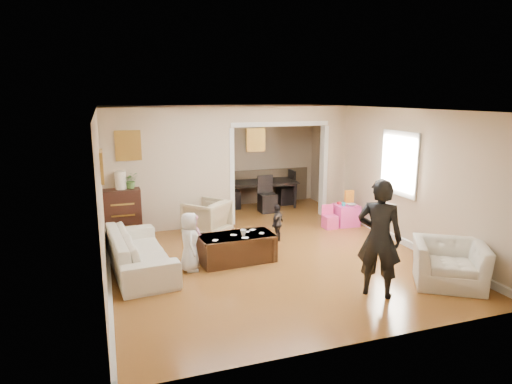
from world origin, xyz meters
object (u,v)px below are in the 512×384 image
object	(u,v)px
coffee_cup	(243,232)
child_kneel_b	(193,237)
coffee_table	(237,248)
child_kneel_a	(190,242)
sofa	(139,251)
dining_table	(259,193)
dresser	(123,213)
table_lamp	(121,180)
cyan_cup	(344,204)
child_toddler	(277,223)
play_table	(346,215)
armchair_back	(207,218)
armchair_front	(449,264)
adult_person	(379,238)

from	to	relation	value
coffee_cup	child_kneel_b	world-z (taller)	child_kneel_b
coffee_table	child_kneel_a	world-z (taller)	child_kneel_a
sofa	dining_table	xyz separation A→B (m)	(3.30, 3.47, 0.01)
dresser	table_lamp	xyz separation A→B (m)	(0.00, 0.00, 0.68)
dining_table	child_kneel_a	distance (m)	4.54
dresser	coffee_table	world-z (taller)	dresser
cyan_cup	dining_table	world-z (taller)	dining_table
dresser	child_toddler	distance (m)	3.15
dresser	child_toddler	xyz separation A→B (m)	(2.85, -1.33, -0.12)
dresser	child_kneel_a	xyz separation A→B (m)	(0.95, -2.23, -0.01)
sofa	child_kneel_b	xyz separation A→B (m)	(0.93, 0.15, 0.09)
play_table	dresser	bearing A→B (deg)	171.27
cyan_cup	child_kneel_a	bearing A→B (deg)	-158.49
child_kneel_a	play_table	bearing A→B (deg)	-62.60
armchair_back	armchair_front	world-z (taller)	armchair_back
child_kneel_a	cyan_cup	bearing A→B (deg)	-62.74
coffee_table	child_kneel_a	bearing A→B (deg)	-169.99
sofa	coffee_cup	distance (m)	1.76
armchair_back	play_table	xyz separation A→B (m)	(3.09, -0.31, -0.13)
armchair_back	dining_table	xyz separation A→B (m)	(1.83, 1.97, -0.03)
sofa	cyan_cup	size ratio (longest dim) A/B	27.63
cyan_cup	sofa	bearing A→B (deg)	-165.60
play_table	dining_table	xyz separation A→B (m)	(-1.26, 2.28, 0.11)
coffee_cup	child_toddler	xyz separation A→B (m)	(0.95, 0.80, -0.15)
sofa	play_table	bearing A→B (deg)	-80.52
play_table	child_kneel_a	world-z (taller)	child_kneel_a
child_kneel_b	armchair_back	bearing A→B (deg)	-45.97
armchair_back	child_toddler	world-z (taller)	child_toddler
dresser	dining_table	bearing A→B (deg)	24.09
coffee_table	child_kneel_b	bearing A→B (deg)	156.80
armchair_back	play_table	distance (m)	3.11
child_kneel_b	child_kneel_a	bearing A→B (deg)	137.31
armchair_back	child_kneel_a	world-z (taller)	child_kneel_a
play_table	coffee_cup	bearing A→B (deg)	-153.67
coffee_table	dining_table	bearing A→B (deg)	65.30
table_lamp	dining_table	distance (m)	3.89
coffee_cup	child_kneel_b	bearing A→B (deg)	156.37
coffee_table	play_table	distance (m)	3.23
armchair_front	dresser	xyz separation A→B (m)	(-4.58, 4.05, 0.17)
armchair_back	dresser	xyz separation A→B (m)	(-1.64, 0.42, 0.13)
table_lamp	child_toddler	size ratio (longest dim) A/B	0.48
armchair_front	coffee_cup	bearing A→B (deg)	176.94
armchair_front	coffee_cup	distance (m)	3.31
adult_person	child_kneel_a	size ratio (longest dim) A/B	1.75
armchair_back	table_lamp	distance (m)	1.88
table_lamp	dresser	bearing A→B (deg)	0.00
armchair_front	child_kneel_a	distance (m)	4.07
coffee_table	cyan_cup	bearing A→B (deg)	24.68
coffee_table	adult_person	xyz separation A→B (m)	(1.53, -1.94, 0.62)
table_lamp	play_table	size ratio (longest dim) A/B	0.75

